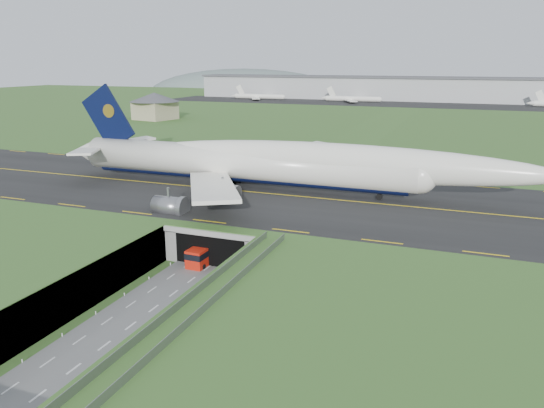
% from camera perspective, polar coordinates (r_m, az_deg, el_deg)
% --- Properties ---
extents(ground, '(900.00, 900.00, 0.00)m').
position_cam_1_polar(ground, '(78.37, -9.38, -8.74)').
color(ground, '#3A6026').
rests_on(ground, ground).
extents(airfield_deck, '(800.00, 800.00, 6.00)m').
position_cam_1_polar(airfield_deck, '(77.21, -9.48, -6.71)').
color(airfield_deck, gray).
rests_on(airfield_deck, ground).
extents(trench_road, '(12.00, 75.00, 0.20)m').
position_cam_1_polar(trench_road, '(72.59, -12.40, -10.84)').
color(trench_road, slate).
rests_on(trench_road, ground).
extents(taxiway, '(800.00, 44.00, 0.18)m').
position_cam_1_polar(taxiway, '(104.60, -0.46, 1.11)').
color(taxiway, black).
rests_on(taxiway, airfield_deck).
extents(tunnel_portal, '(17.00, 22.30, 6.00)m').
position_cam_1_polar(tunnel_portal, '(90.97, -4.20, -2.90)').
color(tunnel_portal, gray).
rests_on(tunnel_portal, ground).
extents(guideway, '(3.00, 53.00, 7.05)m').
position_cam_1_polar(guideway, '(56.18, -9.65, -12.83)').
color(guideway, '#A8A8A3').
rests_on(guideway, ground).
extents(jumbo_jet, '(101.95, 64.33, 21.28)m').
position_cam_1_polar(jumbo_jet, '(105.70, 0.23, 4.40)').
color(jumbo_jet, white).
rests_on(jumbo_jet, ground).
extents(shuttle_tram, '(3.08, 7.47, 3.01)m').
position_cam_1_polar(shuttle_tram, '(85.67, -7.32, -5.34)').
color(shuttle_tram, red).
rests_on(shuttle_tram, ground).
extents(service_building, '(25.85, 25.85, 11.89)m').
position_cam_1_polar(service_building, '(244.69, -12.50, 10.50)').
color(service_building, tan).
rests_on(service_building, ground).
extents(cargo_terminal, '(320.00, 67.00, 15.60)m').
position_cam_1_polar(cargo_terminal, '(363.21, 15.37, 11.88)').
color(cargo_terminal, '#B2B2B2').
rests_on(cargo_terminal, ground).
extents(distant_hills, '(700.00, 91.00, 60.00)m').
position_cam_1_polar(distant_hills, '(493.50, 24.43, 9.72)').
color(distant_hills, '#546563').
rests_on(distant_hills, ground).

